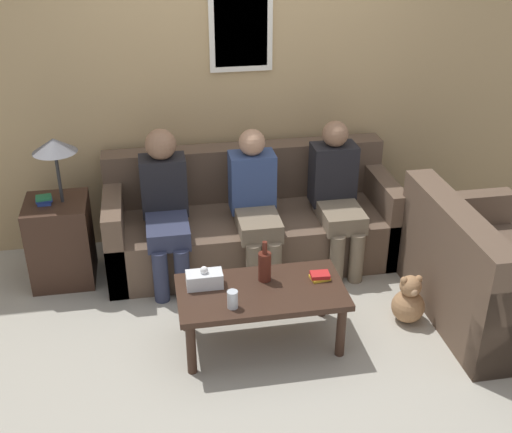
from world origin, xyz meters
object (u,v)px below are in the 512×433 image
Objects in this scene: person_left at (165,202)px; person_right at (337,192)px; couch_main at (251,222)px; coffee_table at (261,297)px; couch_side at (485,278)px; wine_bottle at (265,266)px; teddy_bear at (409,301)px; drinking_glass at (233,299)px; person_middle at (256,200)px.

person_left reaches higher than person_right.
couch_main is 1.12m from coffee_table.
couch_main is 1.71× the size of couch_side.
wine_bottle reaches higher than teddy_bear.
couch_main is 6.28× the size of teddy_bear.
drinking_glass is 0.10× the size of person_left.
drinking_glass is at bearing 96.27° from couch_side.
teddy_bear is at bearing -43.62° from person_middle.
person_middle is 1.32m from teddy_bear.
teddy_bear is at bearing -29.99° from person_left.
couch_side is at bearing 6.27° from drinking_glass.
person_right is (0.76, 0.93, 0.24)m from coffee_table.
person_right is 3.13× the size of teddy_bear.
person_right is at bearing 50.75° from coffee_table.
wine_bottle is 1.09m from person_right.
couch_side is 1.16× the size of person_left.
wine_bottle is 0.26× the size of person_middle.
coffee_table is 2.98× the size of teddy_bear.
coffee_table is at bearing -111.58° from wine_bottle.
couch_main is 0.75m from person_left.
wine_bottle is 0.36m from drinking_glass.
couch_side is at bearing -23.75° from person_left.
coffee_table is at bearing 91.35° from couch_side.
couch_main is at bearing 53.07° from couch_side.
couch_main is 1.99× the size of person_left.
couch_side is 1.70m from person_middle.
person_right is (0.96, 1.09, 0.13)m from drinking_glass.
person_right is at bearing 1.31° from person_middle.
wine_bottle is at bearing -96.06° from person_middle.
person_middle reaches higher than couch_main.
person_middle is at bearing -178.69° from person_right.
person_right is at bearing -1.34° from person_left.
coffee_table is (-1.56, -0.04, 0.06)m from couch_side.
drinking_glass is at bearing -104.43° from couch_main.
person_middle is at bearing 83.94° from wine_bottle.
person_right is (-0.80, 0.89, 0.30)m from couch_side.
person_middle is (0.13, 0.91, 0.23)m from coffee_table.
wine_bottle is 0.81m from person_middle.
couch_side reaches higher than teddy_bear.
person_left is at bearing 176.15° from person_middle.
couch_side is 1.78m from drinking_glass.
couch_side is (1.43, -1.08, 0.00)m from couch_main.
drinking_glass is 1.29m from teddy_bear.
drinking_glass is 1.17m from person_left.
couch_side is 3.66× the size of teddy_bear.
couch_side is 0.54m from teddy_bear.
person_right is (0.72, 0.82, 0.08)m from wine_bottle.
person_right is 1.02m from teddy_bear.
coffee_table is 1.22m from person_right.
wine_bottle is (-1.52, 0.07, 0.22)m from couch_side.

